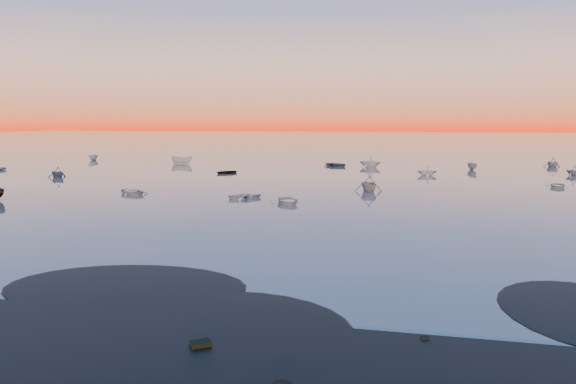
% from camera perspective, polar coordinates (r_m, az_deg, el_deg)
% --- Properties ---
extents(ground, '(600.00, 600.00, 0.00)m').
position_cam_1_polar(ground, '(124.08, 9.35, 3.45)').
color(ground, slate).
rests_on(ground, ground).
extents(mud_lobes, '(140.00, 6.00, 0.07)m').
position_cam_1_polar(mud_lobes, '(25.23, -6.39, -11.06)').
color(mud_lobes, black).
rests_on(mud_lobes, ground).
extents(moored_fleet, '(124.00, 58.00, 1.20)m').
position_cam_1_polar(moored_fleet, '(77.39, 7.04, 1.29)').
color(moored_fleet, silver).
rests_on(moored_fleet, ground).
extents(boat_near_left, '(4.18, 3.19, 0.97)m').
position_cam_1_polar(boat_near_left, '(54.30, -0.07, -1.16)').
color(boat_near_left, silver).
rests_on(boat_near_left, ground).
extents(boat_near_right, '(4.40, 3.09, 1.41)m').
position_cam_1_polar(boat_near_right, '(64.35, 8.21, 0.08)').
color(boat_near_right, gray).
rests_on(boat_near_right, ground).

